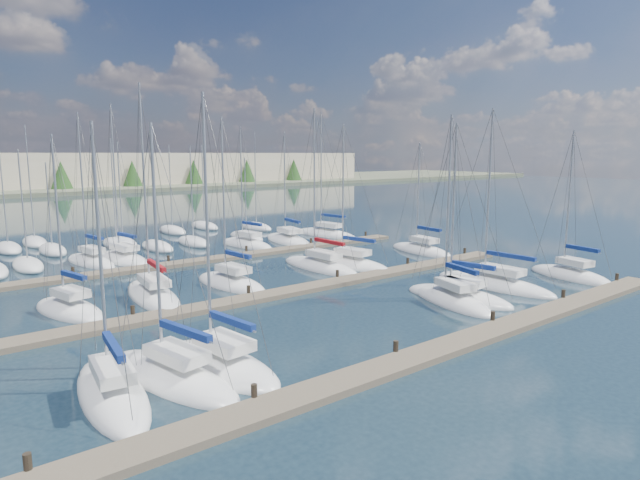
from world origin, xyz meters
TOP-DOWN VIEW (x-y plane):
  - ground at (0.00, 60.00)m, footprint 400.00×400.00m
  - dock_near at (0.00, 2.01)m, footprint 44.00×1.93m
  - dock_mid at (0.00, 16.01)m, footprint 44.00×1.93m
  - dock_far at (0.00, 30.01)m, footprint 44.00×1.93m
  - sailboat_g at (19.36, 6.19)m, footprint 3.80×7.64m
  - sailboat_k at (5.65, 21.18)m, footprint 2.80×9.59m
  - sailboat_f at (12.05, 8.26)m, footprint 3.13×9.89m
  - sailboat_i at (-9.29, 20.79)m, footprint 3.64×9.65m
  - sailboat_l at (8.33, 20.49)m, footprint 4.39×9.06m
  - sailboat_m at (18.46, 21.02)m, footprint 3.49×8.54m
  - sailboat_c at (-11.38, 7.00)m, footprint 4.02×8.25m
  - sailboat_a at (-16.26, 7.00)m, footprint 3.42×8.43m
  - sailboat_b at (-13.66, 7.07)m, footprint 4.34×8.93m
  - sailboat_d at (5.95, 7.44)m, footprint 4.44×8.30m
  - sailboat_r at (17.86, 35.66)m, footprint 4.09×9.89m
  - sailboat_h at (-14.68, 20.68)m, footprint 4.17×7.26m
  - sailboat_n at (-9.36, 35.66)m, footprint 3.65×8.12m
  - sailboat_p at (6.51, 35.14)m, footprint 3.63×8.15m
  - sailboat_q at (11.65, 34.73)m, footprint 4.61×9.43m
  - sailboat_j at (-3.33, 20.66)m, footprint 3.51×8.07m
  - sailboat_e at (7.03, 7.63)m, footprint 3.69×8.13m
  - sailboat_o at (-6.67, 35.09)m, footprint 4.07×8.38m
  - distant_boats at (-4.34, 43.76)m, footprint 36.93×20.75m

SIDE VIEW (x-z plane):
  - ground at x=0.00m, z-range 0.00..0.00m
  - dock_near at x=0.00m, z-range -0.40..0.70m
  - dock_mid at x=0.00m, z-range -0.40..0.70m
  - dock_far at x=0.00m, z-range -0.40..0.70m
  - sailboat_q at x=11.65m, z-range -6.31..6.65m
  - sailboat_b at x=-13.66m, z-range -5.76..6.11m
  - sailboat_m at x=18.46m, z-range -5.66..6.00m
  - sailboat_l at x=8.33m, z-range -6.38..6.73m
  - sailboat_f at x=12.05m, z-range -6.73..7.09m
  - sailboat_c at x=-11.38m, z-range -6.44..6.80m
  - sailboat_a at x=-16.26m, z-range -5.74..6.10m
  - sailboat_h at x=-14.68m, z-range -5.70..6.06m
  - sailboat_j at x=-3.33m, z-range -6.44..6.80m
  - sailboat_k at x=5.65m, z-range -6.98..7.35m
  - sailboat_e at x=7.03m, z-range -6.11..6.48m
  - sailboat_p at x=6.51m, z-range -6.52..6.89m
  - sailboat_g at x=19.36m, z-range -6.01..6.38m
  - sailboat_r at x=17.86m, z-range -7.54..7.91m
  - sailboat_d at x=5.95m, z-range -6.35..6.72m
  - sailboat_i at x=-9.29m, z-range -7.41..7.79m
  - sailboat_o at x=-6.67m, z-range -7.30..7.68m
  - sailboat_n at x=-9.36m, z-range -6.89..7.28m
  - distant_boats at x=-4.34m, z-range -6.36..6.94m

